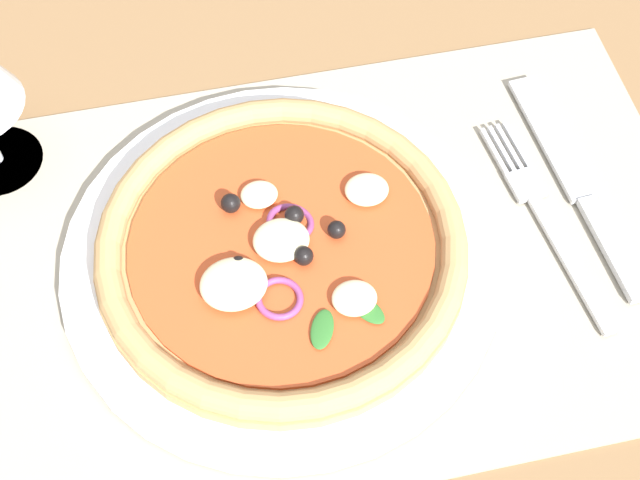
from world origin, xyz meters
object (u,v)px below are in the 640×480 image
(plate, at_px, (282,259))
(knife, at_px, (574,179))
(pizza, at_px, (282,247))
(fork, at_px, (541,211))

(plate, xyz_separation_m, knife, (0.22, 0.02, -0.00))
(pizza, xyz_separation_m, knife, (0.22, 0.02, -0.02))
(pizza, bearing_deg, fork, 1.04)
(fork, bearing_deg, plate, 84.12)
(pizza, bearing_deg, plate, 89.91)
(fork, bearing_deg, knife, -64.24)
(plate, distance_m, pizza, 0.02)
(fork, xyz_separation_m, knife, (0.03, 0.02, 0.00))
(plate, distance_m, knife, 0.22)
(plate, relative_size, pizza, 1.20)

